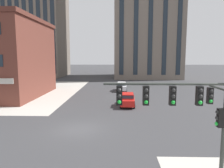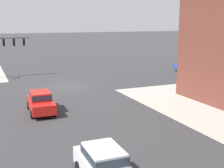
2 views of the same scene
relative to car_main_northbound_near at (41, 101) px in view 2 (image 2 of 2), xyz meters
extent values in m
plane|color=#38383A|center=(-4.78, -9.05, -0.92)|extent=(320.00, 320.00, 0.00)
cylinder|color=#383D38|center=(0.90, -17.12, 4.18)|extent=(5.71, 0.12, 0.12)
cube|color=black|center=(1.27, -17.12, 3.63)|extent=(0.28, 0.28, 0.90)
sphere|color=#282828|center=(1.27, -17.28, 3.91)|extent=(0.18, 0.18, 0.18)
sphere|color=#282828|center=(1.27, -17.28, 3.63)|extent=(0.18, 0.18, 0.18)
sphere|color=green|center=(1.27, -17.28, 3.35)|extent=(0.18, 0.18, 0.18)
cube|color=black|center=(0.03, -17.12, 3.63)|extent=(0.28, 0.28, 0.90)
sphere|color=#282828|center=(0.03, -17.28, 3.91)|extent=(0.18, 0.18, 0.18)
sphere|color=#282828|center=(0.03, -17.28, 3.63)|extent=(0.18, 0.18, 0.18)
sphere|color=green|center=(0.03, -17.28, 3.35)|extent=(0.18, 0.18, 0.18)
cube|color=black|center=(-1.21, -17.12, 3.63)|extent=(0.28, 0.28, 0.90)
sphere|color=#282828|center=(-1.21, -17.28, 3.91)|extent=(0.18, 0.18, 0.18)
sphere|color=#282828|center=(-1.21, -17.28, 3.63)|extent=(0.18, 0.18, 0.18)
sphere|color=green|center=(-1.21, -17.28, 3.35)|extent=(0.18, 0.18, 0.18)
cube|color=red|center=(0.00, 0.05, -0.22)|extent=(1.98, 4.48, 0.76)
cube|color=red|center=(-0.01, -0.10, 0.46)|extent=(1.60, 2.19, 0.60)
cube|color=#232D38|center=(-0.01, -0.10, 0.46)|extent=(1.64, 2.28, 0.40)
cylinder|color=black|center=(-0.76, 1.46, -0.60)|extent=(0.25, 0.65, 0.64)
cylinder|color=black|center=(0.91, 1.37, -0.60)|extent=(0.25, 0.65, 0.64)
cylinder|color=black|center=(-0.90, -1.27, -0.60)|extent=(0.25, 0.65, 0.64)
cylinder|color=black|center=(0.77, -1.35, -0.60)|extent=(0.25, 0.65, 0.64)
cube|color=silver|center=(-0.57, 12.13, 0.46)|extent=(1.55, 2.15, 0.60)
cube|color=#232D38|center=(-0.57, 12.13, 0.46)|extent=(1.59, 2.24, 0.40)
cylinder|color=black|center=(-1.43, 10.94, -0.60)|extent=(0.24, 0.65, 0.64)
cylinder|color=black|center=(0.24, 10.89, -0.60)|extent=(0.24, 0.65, 0.64)
cube|color=#23479E|center=(-23.87, -12.20, -0.22)|extent=(4.51, 2.05, 0.76)
cube|color=#23479E|center=(-23.72, -12.19, 0.46)|extent=(2.21, 1.63, 0.60)
cube|color=#232D38|center=(-23.72, -12.19, 0.46)|extent=(2.30, 1.67, 0.40)
cylinder|color=black|center=(-25.17, -13.13, -0.60)|extent=(0.65, 0.26, 0.64)
cylinder|color=black|center=(-25.28, -11.46, -0.60)|extent=(0.65, 0.26, 0.64)
cylinder|color=black|center=(-22.45, -12.95, -0.60)|extent=(0.65, 0.26, 0.64)
cylinder|color=black|center=(-22.56, -11.28, -0.60)|extent=(0.65, 0.26, 0.64)
cube|color=#1E2833|center=(-16.14, -1.09, 4.99)|extent=(1.10, 0.08, 1.50)
camera|label=1|loc=(-1.29, -26.78, 5.42)|focal=33.48mm
camera|label=2|loc=(4.15, 23.88, 6.30)|focal=48.76mm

